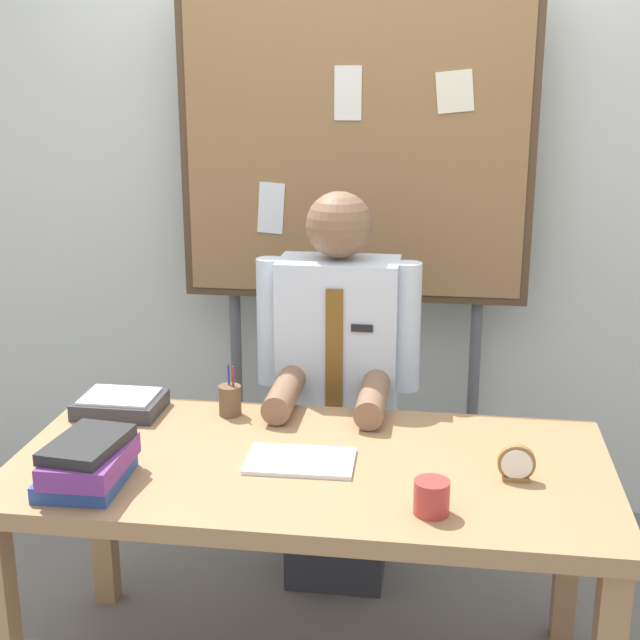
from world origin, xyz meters
The scene contains 10 objects.
back_wall centered at (0.00, 1.28, 1.35)m, with size 6.40×0.08×2.70m, color silver.
desk centered at (0.00, 0.00, 0.65)m, with size 1.65×0.81×0.73m.
person centered at (0.00, 0.61, 0.65)m, with size 0.55×0.56×1.39m.
bulletin_board centered at (0.00, 1.08, 1.46)m, with size 1.31×0.09×2.06m.
book_stack centered at (-0.55, -0.23, 0.79)m, with size 0.21×0.28×0.13m.
open_notebook centered at (-0.02, -0.02, 0.74)m, with size 0.30×0.19×0.01m, color white.
desk_clock centered at (0.55, -0.04, 0.78)m, with size 0.10×0.04×0.10m.
coffee_mug centered at (0.34, -0.25, 0.78)m, with size 0.09×0.09×0.09m, color #B23833.
pen_holder centered at (-0.30, 0.29, 0.78)m, with size 0.07×0.07×0.16m.
paper_tray centered at (-0.64, 0.26, 0.76)m, with size 0.26×0.20×0.06m.
Camera 1 is at (0.35, -2.21, 1.78)m, focal length 49.76 mm.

